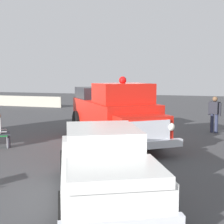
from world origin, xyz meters
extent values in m
plane|color=#424244|center=(0.00, 0.00, 0.00)|extent=(60.00, 60.00, 0.00)
cylinder|color=black|center=(-1.84, 1.27, 0.52)|extent=(0.89, 1.02, 1.04)
cylinder|color=black|center=(-0.27, 2.51, 0.52)|extent=(0.89, 1.02, 1.04)
cylinder|color=black|center=(0.32, -1.48, 0.52)|extent=(0.89, 1.02, 1.04)
cylinder|color=black|center=(1.89, -0.24, 0.52)|extent=(0.89, 1.02, 1.04)
cube|color=red|center=(0.02, 0.52, 1.05)|extent=(4.68, 5.15, 1.10)
cube|color=red|center=(-1.74, 2.76, 0.92)|extent=(1.94, 1.80, 0.84)
cube|color=red|center=(-0.69, 1.42, 1.95)|extent=(2.54, 2.51, 0.76)
cube|color=#232328|center=(0.98, -0.70, 1.80)|extent=(2.59, 2.55, 0.60)
cube|color=silver|center=(-2.02, 3.11, 0.92)|extent=(1.21, 0.98, 0.64)
cube|color=silver|center=(-2.08, 3.19, 0.50)|extent=(1.88, 1.54, 0.24)
sphere|color=white|center=(-2.63, 2.63, 1.00)|extent=(0.37, 0.37, 0.26)
sphere|color=white|center=(-1.40, 3.59, 1.00)|extent=(0.37, 0.37, 0.26)
sphere|color=red|center=(-0.69, 1.42, 2.45)|extent=(0.39, 0.39, 0.28)
cylinder|color=black|center=(-3.05, 7.13, 0.34)|extent=(0.54, 0.72, 0.68)
cylinder|color=black|center=(-1.59, 7.87, 0.34)|extent=(0.54, 0.72, 0.68)
cylinder|color=black|center=(-1.73, 4.54, 0.34)|extent=(0.54, 0.72, 0.68)
cylinder|color=black|center=(-0.27, 5.29, 0.34)|extent=(0.54, 0.72, 0.68)
cube|color=white|center=(-1.66, 6.21, 0.62)|extent=(3.51, 4.56, 0.64)
cube|color=white|center=(-2.32, 7.50, 0.98)|extent=(2.10, 1.99, 0.20)
cube|color=white|center=(-1.52, 5.94, 1.18)|extent=(2.25, 2.40, 0.56)
cylinder|color=#B7BABF|center=(3.39, 2.85, 0.22)|extent=(0.04, 0.04, 0.44)
cylinder|color=#B7BABF|center=(3.12, 3.20, 0.22)|extent=(0.04, 0.04, 0.44)
cube|color=#1E7F38|center=(3.43, 3.16, 0.46)|extent=(0.67, 0.67, 0.04)
cube|color=#B7BABF|center=(3.58, 2.97, 0.62)|extent=(0.37, 0.30, 0.03)
cube|color=#B7BABF|center=(3.28, 3.35, 0.62)|extent=(0.37, 0.30, 0.03)
cylinder|color=#383842|center=(3.28, 2.91, 0.23)|extent=(0.18, 0.18, 0.45)
cylinder|color=#383842|center=(3.15, 3.07, 0.23)|extent=(0.18, 0.18, 0.45)
cube|color=#383842|center=(3.40, 3.01, 0.51)|extent=(0.44, 0.39, 0.13)
cube|color=#383842|center=(3.28, 3.17, 0.51)|extent=(0.44, 0.39, 0.13)
cylinder|color=#2D334C|center=(-4.06, -2.35, 0.44)|extent=(0.21, 0.21, 0.88)
cylinder|color=#2D334C|center=(-3.87, -2.46, 0.44)|extent=(0.21, 0.21, 0.88)
cube|color=#26262D|center=(-3.97, -2.41, 1.16)|extent=(0.49, 0.44, 0.56)
cylinder|color=#26262D|center=(-4.20, -2.27, 1.10)|extent=(0.14, 0.14, 0.60)
cylinder|color=#26262D|center=(-3.74, -2.55, 1.10)|extent=(0.14, 0.14, 0.60)
sphere|color=brown|center=(-3.97, -2.41, 1.56)|extent=(0.32, 0.32, 0.23)
cube|color=#A8A393|center=(13.24, -10.40, 0.45)|extent=(10.38, 0.12, 0.90)
camera|label=1|loc=(-3.85, 12.30, 2.59)|focal=49.16mm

